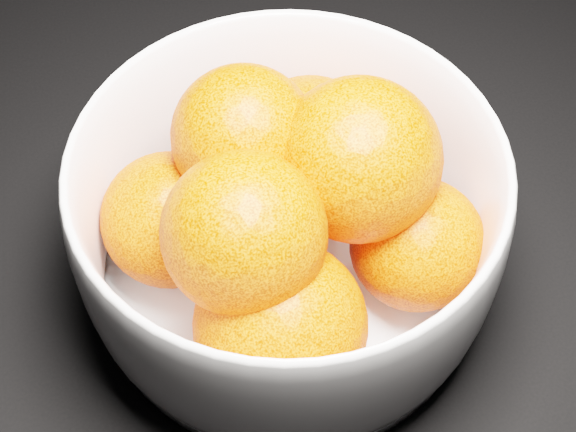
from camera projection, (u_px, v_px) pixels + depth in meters
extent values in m
cube|color=black|center=(509.00, 397.00, 0.48)|extent=(3.00, 3.00, 0.00)
cylinder|color=white|center=(288.00, 272.00, 0.52)|extent=(0.24, 0.24, 0.01)
sphere|color=#FF4B0C|center=(310.00, 148.00, 0.52)|extent=(0.09, 0.09, 0.09)
sphere|color=#FF4B0C|center=(170.00, 220.00, 0.48)|extent=(0.08, 0.08, 0.08)
sphere|color=#FF4B0C|center=(280.00, 325.00, 0.44)|extent=(0.10, 0.10, 0.10)
sphere|color=#FF4B0C|center=(417.00, 244.00, 0.47)|extent=(0.08, 0.08, 0.08)
sphere|color=#FF4B0C|center=(244.00, 137.00, 0.46)|extent=(0.08, 0.08, 0.08)
sphere|color=#FF4B0C|center=(244.00, 234.00, 0.42)|extent=(0.09, 0.09, 0.09)
sphere|color=#FF4B0C|center=(358.00, 160.00, 0.45)|extent=(0.09, 0.09, 0.09)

